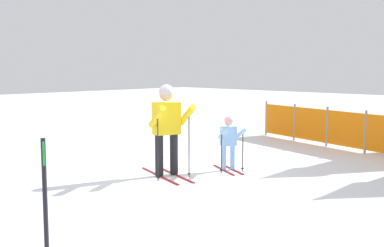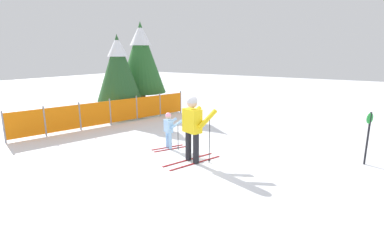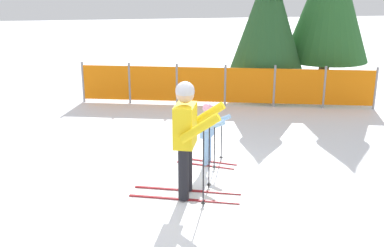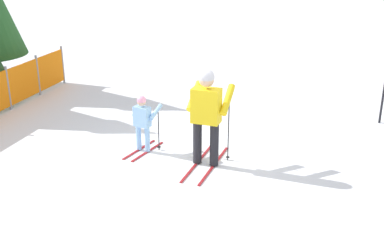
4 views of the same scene
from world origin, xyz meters
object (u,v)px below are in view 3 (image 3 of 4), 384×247
at_px(skier_child, 208,129).
at_px(conifer_far, 268,13).
at_px(safety_fence, 225,85).
at_px(skier_adult, 187,129).

xyz_separation_m(skier_child, conifer_far, (2.48, 4.72, 1.61)).
distance_m(skier_child, safety_fence, 4.10).
bearing_deg(conifer_far, skier_adult, -116.98).
height_order(skier_child, safety_fence, skier_child).
height_order(skier_child, conifer_far, conifer_far).
height_order(safety_fence, conifer_far, conifer_far).
bearing_deg(safety_fence, conifer_far, 31.11).
bearing_deg(skier_child, skier_adult, -87.40).
height_order(skier_adult, skier_child, skier_adult).
bearing_deg(skier_adult, safety_fence, 89.36).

